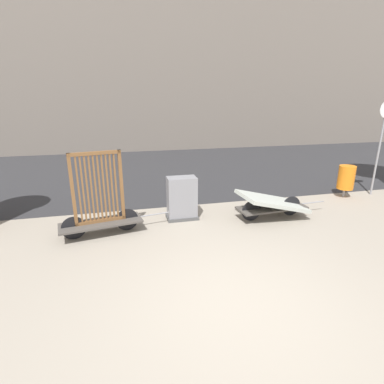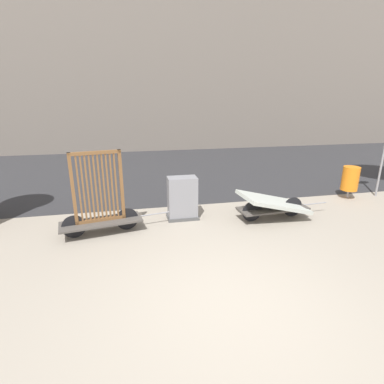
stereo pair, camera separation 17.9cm
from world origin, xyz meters
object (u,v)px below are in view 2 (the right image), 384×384
object	(u,v)px
trash_bin	(350,179)
utility_cabinet	(182,200)
bike_cart_with_bedframe	(100,206)
bike_cart_with_mattress	(273,204)

from	to	relation	value
trash_bin	utility_cabinet	bearing A→B (deg)	-174.17
bike_cart_with_bedframe	bike_cart_with_mattress	distance (m)	4.11
bike_cart_with_mattress	utility_cabinet	size ratio (longest dim) A/B	2.32
bike_cart_with_bedframe	bike_cart_with_mattress	xyz separation A→B (m)	(4.10, -0.00, -0.25)
bike_cart_with_bedframe	bike_cart_with_mattress	bearing A→B (deg)	-10.49
bike_cart_with_bedframe	trash_bin	bearing A→B (deg)	-2.26
bike_cart_with_bedframe	utility_cabinet	size ratio (longest dim) A/B	2.32
utility_cabinet	bike_cart_with_bedframe	bearing A→B (deg)	-165.51
bike_cart_with_bedframe	trash_bin	world-z (taller)	bike_cart_with_bedframe
bike_cart_with_bedframe	trash_bin	size ratio (longest dim) A/B	2.56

